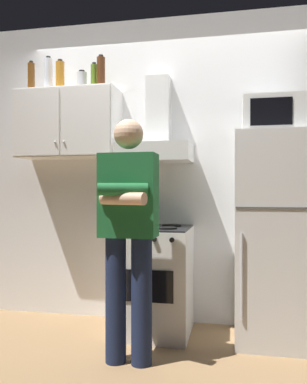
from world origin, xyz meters
TOP-DOWN VIEW (x-y plane):
  - ground_plane at (0.00, 0.00)m, footprint 7.00×7.00m
  - back_wall_tiled at (0.00, 0.60)m, footprint 4.80×0.10m
  - upper_cabinet at (-0.85, 0.37)m, footprint 0.90×0.37m
  - stove_oven at (-0.05, 0.25)m, footprint 0.60×0.62m
  - range_hood at (-0.05, 0.38)m, footprint 0.60×0.44m
  - refrigerator at (0.90, 0.25)m, footprint 0.60×0.62m
  - microwave at (0.90, 0.27)m, footprint 0.48×0.37m
  - person_standing at (-0.10, -0.36)m, footprint 0.38×0.33m
  - bottle_rum_dark at (-0.54, 0.36)m, footprint 0.07×0.07m
  - bottle_vodka_clear at (-1.04, 0.37)m, footprint 0.07×0.07m
  - bottle_liquor_amber at (-0.92, 0.35)m, footprint 0.08×0.08m
  - bottle_canister_steel at (-0.74, 0.41)m, footprint 0.09×0.09m
  - bottle_beer_brown at (-1.19, 0.34)m, footprint 0.06×0.06m
  - bottle_olive_oil at (-0.62, 0.41)m, footprint 0.06×0.06m

SIDE VIEW (x-z plane):
  - ground_plane at x=0.00m, z-range 0.00..0.00m
  - stove_oven at x=-0.05m, z-range 0.00..0.87m
  - refrigerator at x=0.90m, z-range 0.00..1.60m
  - person_standing at x=-0.10m, z-range 0.08..1.72m
  - back_wall_tiled at x=0.00m, z-range 0.00..2.70m
  - range_hood at x=-0.05m, z-range 1.22..1.97m
  - microwave at x=0.90m, z-range 1.60..1.88m
  - upper_cabinet at x=-0.85m, z-range 1.45..2.05m
  - bottle_canister_steel at x=-0.74m, z-range 2.04..2.23m
  - bottle_olive_oil at x=-0.62m, z-range 2.04..2.29m
  - bottle_liquor_amber at x=-0.92m, z-range 2.04..2.31m
  - bottle_beer_brown at x=-1.19m, z-range 2.04..2.31m
  - bottle_rum_dark at x=-0.54m, z-range 2.04..2.33m
  - bottle_vodka_clear at x=-1.04m, z-range 2.04..2.35m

